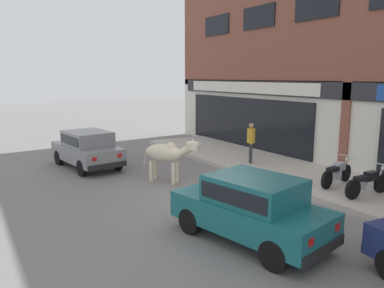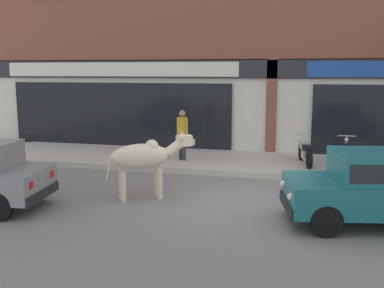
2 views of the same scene
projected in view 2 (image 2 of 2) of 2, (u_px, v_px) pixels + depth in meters
ground_plane at (250, 200)px, 10.51m from camera, size 90.00×90.00×0.00m
sidewalk at (266, 164)px, 14.25m from camera, size 19.00×3.46×0.17m
shop_building at (275, 12)px, 15.36m from camera, size 23.00×1.40×10.37m
cow at (144, 157)px, 10.52m from camera, size 1.89×1.39×1.61m
car_0 at (380, 185)px, 8.72m from camera, size 3.81×2.25×1.46m
motorcycle_0 at (305, 152)px, 13.69m from camera, size 0.60×1.80×0.88m
motorcycle_1 at (347, 155)px, 13.21m from camera, size 0.52×1.81×0.88m
pedestrian at (182, 130)px, 14.23m from camera, size 0.43×0.32×1.60m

